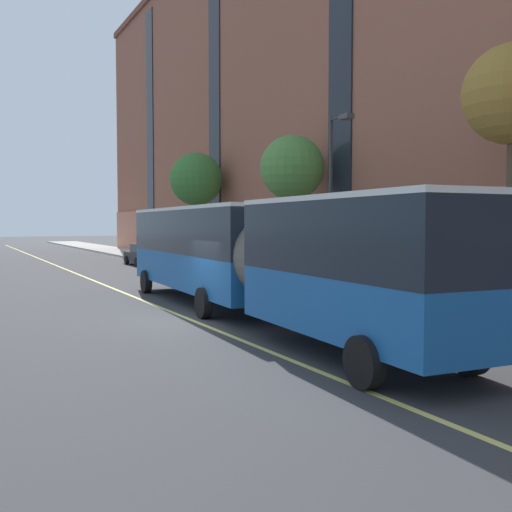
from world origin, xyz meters
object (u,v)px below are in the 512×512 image
at_px(parked_car_red_2, 184,261).
at_px(street_tree_far_uptown, 292,169).
at_px(parked_car_black_1, 143,255).
at_px(parked_car_green_5, 361,290).
at_px(street_tree_far_downtown, 196,180).
at_px(parked_car_champagne_4, 236,270).
at_px(city_bus, 246,252).
at_px(street_lamp, 333,186).

xyz_separation_m(parked_car_red_2, street_tree_far_uptown, (3.36, -7.09, 5.11)).
bearing_deg(parked_car_black_1, parked_car_green_5, -89.86).
bearing_deg(parked_car_red_2, street_tree_far_uptown, -64.64).
distance_m(parked_car_black_1, street_tree_far_downtown, 6.67).
relative_size(parked_car_champagne_4, parked_car_green_5, 0.96).
distance_m(city_bus, street_tree_far_downtown, 25.05).
bearing_deg(parked_car_green_5, city_bus, 171.22).
distance_m(parked_car_black_1, street_tree_far_uptown, 16.62).
bearing_deg(parked_car_champagne_4, parked_car_red_2, 88.28).
height_order(parked_car_black_1, street_lamp, street_lamp).
bearing_deg(parked_car_black_1, parked_car_champagne_4, -90.45).
bearing_deg(city_bus, parked_car_black_1, 81.00).
bearing_deg(street_tree_far_uptown, parked_car_green_5, -108.00).
relative_size(city_bus, street_tree_far_uptown, 2.71).
relative_size(parked_car_red_2, street_tree_far_downtown, 0.56).
relative_size(parked_car_black_1, street_lamp, 0.60).
height_order(parked_car_black_1, street_tree_far_uptown, street_tree_far_uptown).
bearing_deg(parked_car_champagne_4, street_tree_far_downtown, 76.05).
bearing_deg(street_tree_far_uptown, street_tree_far_downtown, 90.00).
height_order(city_bus, parked_car_red_2, city_bus).
height_order(parked_car_black_1, parked_car_green_5, same).
height_order(city_bus, street_lamp, street_lamp).
bearing_deg(street_lamp, parked_car_champagne_4, 109.19).
bearing_deg(parked_car_champagne_4, city_bus, -113.13).
relative_size(city_bus, parked_car_red_2, 4.55).
bearing_deg(parked_car_champagne_4, street_lamp, -70.81).
relative_size(parked_car_black_1, street_tree_far_downtown, 0.54).
bearing_deg(street_tree_far_uptown, parked_car_black_1, 102.68).
relative_size(street_tree_far_downtown, street_lamp, 1.10).
distance_m(parked_car_red_2, street_lamp, 13.99).
distance_m(parked_car_green_5, street_tree_far_uptown, 12.16).
xyz_separation_m(parked_car_green_5, street_tree_far_uptown, (3.41, 10.49, 5.11)).
height_order(street_tree_far_uptown, street_tree_far_downtown, street_tree_far_downtown).
bearing_deg(parked_car_black_1, city_bus, -99.00).
height_order(parked_car_red_2, parked_car_champagne_4, same).
height_order(street_tree_far_downtown, street_lamp, street_tree_far_downtown).
bearing_deg(street_tree_far_uptown, city_bus, -127.16).
relative_size(city_bus, street_tree_far_downtown, 2.53).
height_order(parked_car_red_2, parked_car_green_5, same).
height_order(parked_car_black_1, parked_car_red_2, same).
xyz_separation_m(parked_car_champagne_4, parked_car_green_5, (0.19, -9.71, -0.00)).
bearing_deg(parked_car_champagne_4, street_tree_far_uptown, 12.30).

